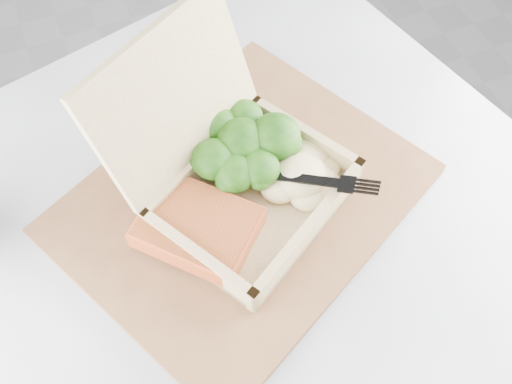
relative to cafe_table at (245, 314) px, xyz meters
name	(u,v)px	position (x,y,z in m)	size (l,w,h in m)	color
cafe_table	(245,314)	(0.00, 0.00, 0.00)	(0.93, 0.93, 0.72)	black
serving_tray	(241,200)	(0.03, 0.06, 0.19)	(0.38, 0.30, 0.02)	brown
takeout_container	(229,168)	(0.02, 0.08, 0.25)	(0.27, 0.28, 0.18)	tan
salmon_fillet	(198,227)	(-0.03, 0.03, 0.22)	(0.09, 0.12, 0.02)	#E15D2C
broccoli_pile	(242,148)	(0.04, 0.10, 0.23)	(0.13, 0.13, 0.05)	#326C18
mashed_potatoes	(300,175)	(0.09, 0.05, 0.23)	(0.10, 0.08, 0.03)	#D1BD87
plastic_fork	(275,173)	(0.06, 0.05, 0.24)	(0.12, 0.11, 0.03)	black
receipt	(167,79)	(0.00, 0.28, 0.18)	(0.08, 0.16, 0.00)	white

